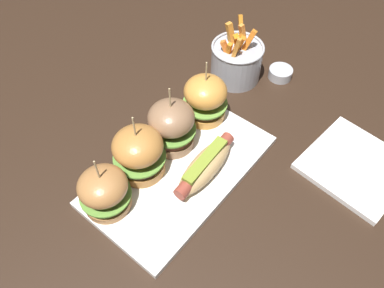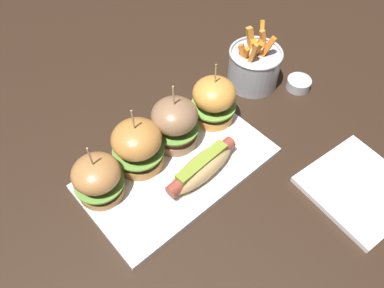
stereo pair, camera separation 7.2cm
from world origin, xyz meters
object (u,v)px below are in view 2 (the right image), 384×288
fries_bucket (254,66)px  side_plate (359,188)px  sauce_ramekin (299,83)px  slider_far_right (214,100)px  slider_center_left (138,146)px  slider_far_left (98,178)px  hot_dog (202,167)px  slider_center_right (175,123)px  platter_main (178,168)px

fries_bucket → side_plate: (-0.07, -0.35, -0.04)m
sauce_ramekin → side_plate: sauce_ramekin is taller
sauce_ramekin → slider_far_right: bearing=166.0°
slider_center_left → slider_far_left: bearing=-175.6°
slider_far_left → hot_dog: bearing=-29.4°
slider_center_right → slider_center_left: bearing=177.6°
slider_center_left → side_plate: slider_center_left is taller
hot_dog → fries_bucket: fries_bucket is taller
slider_center_right → side_plate: bearing=-59.1°
hot_dog → slider_far_right: bearing=38.2°
fries_bucket → side_plate: size_ratio=0.77×
slider_far_right → hot_dog: bearing=-141.8°
side_plate → slider_center_left: bearing=130.8°
platter_main → hot_dog: hot_dog is taller
side_plate → hot_dog: bearing=133.1°
hot_dog → side_plate: bearing=-46.9°
slider_far_left → fries_bucket: bearing=4.0°
platter_main → slider_center_right: slider_center_right is taller
slider_far_right → sauce_ramekin: size_ratio=2.55×
slider_far_left → slider_far_right: 0.29m
fries_bucket → sauce_ramekin: size_ratio=2.45×
slider_far_left → sauce_ramekin: slider_far_left is taller
hot_dog → slider_far_right: (0.12, 0.09, 0.03)m
slider_center_left → fries_bucket: size_ratio=1.05×
platter_main → side_plate: (0.23, -0.27, -0.00)m
slider_far_right → slider_center_right: bearing=178.2°
platter_main → side_plate: bearing=-49.0°
slider_center_right → fries_bucket: 0.27m
slider_center_right → sauce_ramekin: slider_center_right is taller
slider_center_right → sauce_ramekin: bearing=-10.3°
slider_far_left → fries_bucket: size_ratio=0.94×
slider_center_left → slider_far_right: bearing=-2.1°
fries_bucket → slider_far_right: bearing=-169.2°
platter_main → sauce_ramekin: bearing=-1.0°
slider_center_left → fries_bucket: 0.35m
hot_dog → slider_far_right: size_ratio=1.15×
slider_center_left → sauce_ramekin: slider_center_left is taller
slider_far_right → sauce_ramekin: (0.23, -0.06, -0.05)m
slider_far_right → side_plate: slider_far_right is taller
slider_center_left → hot_dog: bearing=-54.6°
slider_center_left → slider_far_right: (0.19, -0.01, -0.00)m
slider_far_left → slider_center_left: 0.10m
hot_dog → slider_center_right: slider_center_right is taller
platter_main → hot_dog: (0.02, -0.04, 0.03)m
platter_main → slider_far_left: size_ratio=2.84×
slider_center_right → hot_dog: bearing=-99.6°
slider_far_right → slider_far_left: bearing=-179.9°
platter_main → slider_center_right: (0.04, 0.05, 0.06)m
side_plate → sauce_ramekin: bearing=61.5°
slider_far_right → platter_main: bearing=-160.6°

